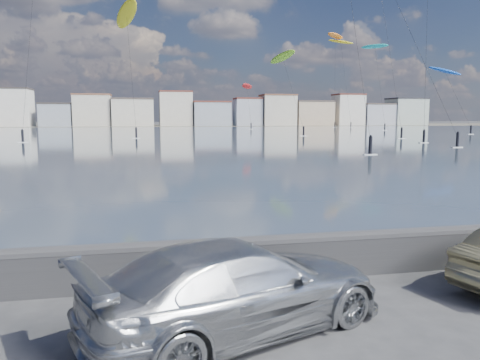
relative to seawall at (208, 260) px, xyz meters
The scene contains 13 objects.
ground 2.76m from the seawall, 90.00° to the right, with size 700.00×700.00×0.00m, color #333335.
bay_water 88.80m from the seawall, 90.00° to the left, with size 500.00×177.00×0.00m, color #374858.
far_shore_strip 197.30m from the seawall, 90.00° to the left, with size 500.00×60.00×0.00m, color #4C473D.
seawall is the anchor object (origin of this frame).
far_buildings 183.39m from the seawall, 89.59° to the left, with size 240.79×13.26×14.60m.
car_silver 2.45m from the seawall, 84.83° to the right, with size 2.28×5.62×1.63m, color #B4B7BB.
kitesurfer_8 138.66m from the seawall, 77.39° to the left, with size 5.90×10.33×14.35m.
kitesurfer_9 93.94m from the seawall, 72.50° to the left, with size 5.27×15.03×18.21m.
kitesurfer_10 116.09m from the seawall, 53.05° to the left, with size 5.75×17.53×16.45m.
kitesurfer_12 173.78m from the seawall, 65.83° to the left, with size 9.39×12.22×32.57m.
kitesurfer_13 170.73m from the seawall, 66.51° to the left, with size 9.30×13.27×34.01m.
kitesurfer_14 137.67m from the seawall, 61.45° to the left, with size 7.65×13.15×24.92m.
kitesurfer_19 83.92m from the seawall, 92.95° to the left, with size 5.83×12.19×25.15m.
Camera 1 is at (-1.31, -7.47, 3.79)m, focal length 35.00 mm.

